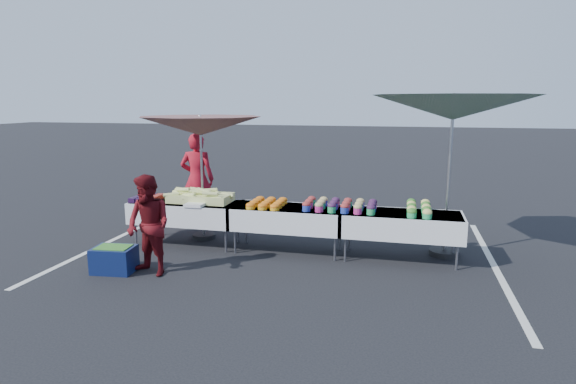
% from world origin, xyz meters
% --- Properties ---
extents(ground, '(80.00, 80.00, 0.00)m').
position_xyz_m(ground, '(0.00, 0.00, 0.00)').
color(ground, black).
extents(stripe_left, '(0.10, 5.00, 0.00)m').
position_xyz_m(stripe_left, '(-3.20, 0.00, 0.00)').
color(stripe_left, silver).
rests_on(stripe_left, ground).
extents(stripe_right, '(0.10, 5.00, 0.00)m').
position_xyz_m(stripe_right, '(3.20, 0.00, 0.00)').
color(stripe_right, silver).
rests_on(stripe_right, ground).
extents(table_left, '(1.86, 0.81, 0.75)m').
position_xyz_m(table_left, '(-1.80, 0.00, 0.58)').
color(table_left, white).
rests_on(table_left, ground).
extents(table_center, '(1.86, 0.81, 0.75)m').
position_xyz_m(table_center, '(0.00, 0.00, 0.58)').
color(table_center, white).
rests_on(table_center, ground).
extents(table_right, '(1.86, 0.81, 0.75)m').
position_xyz_m(table_right, '(1.80, 0.00, 0.58)').
color(table_right, white).
rests_on(table_right, ground).
extents(berry_punnets, '(0.40, 0.54, 0.08)m').
position_xyz_m(berry_punnets, '(-2.51, -0.06, 0.79)').
color(berry_punnets, black).
rests_on(berry_punnets, table_left).
extents(corn_pile, '(1.16, 0.57, 0.26)m').
position_xyz_m(corn_pile, '(-1.56, 0.04, 0.84)').
color(corn_pile, '#BDD76E').
rests_on(corn_pile, table_left).
extents(plastic_bags, '(0.30, 0.25, 0.05)m').
position_xyz_m(plastic_bags, '(-1.50, -0.30, 0.78)').
color(plastic_bags, white).
rests_on(plastic_bags, table_left).
extents(carrot_bowls, '(0.55, 0.69, 0.11)m').
position_xyz_m(carrot_bowls, '(-0.35, -0.01, 0.80)').
color(carrot_bowls, orange).
rests_on(carrot_bowls, table_center).
extents(potato_cups, '(1.14, 0.58, 0.16)m').
position_xyz_m(potato_cups, '(0.85, 0.00, 0.83)').
color(potato_cups, '#2339A5').
rests_on(potato_cups, table_right).
extents(bean_baskets, '(0.36, 0.86, 0.15)m').
position_xyz_m(bean_baskets, '(2.06, 0.08, 0.82)').
color(bean_baskets, '#29A75B').
rests_on(bean_baskets, table_right).
extents(vendor, '(0.73, 0.54, 1.83)m').
position_xyz_m(vendor, '(-2.19, 1.35, 0.92)').
color(vendor, red).
rests_on(vendor, ground).
extents(customer, '(0.84, 0.74, 1.44)m').
position_xyz_m(customer, '(-1.66, -1.50, 0.72)').
color(customer, '#5C0D13').
rests_on(customer, ground).
extents(umbrella_left, '(2.37, 2.37, 2.21)m').
position_xyz_m(umbrella_left, '(-1.67, 0.40, 2.01)').
color(umbrella_left, black).
rests_on(umbrella_left, ground).
extents(umbrella_right, '(2.85, 2.85, 2.58)m').
position_xyz_m(umbrella_right, '(2.50, 0.40, 2.33)').
color(umbrella_right, black).
rests_on(umbrella_right, ground).
extents(storage_bin, '(0.62, 0.48, 0.38)m').
position_xyz_m(storage_bin, '(-2.23, -1.53, 0.20)').
color(storage_bin, '#0E1A46').
rests_on(storage_bin, ground).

